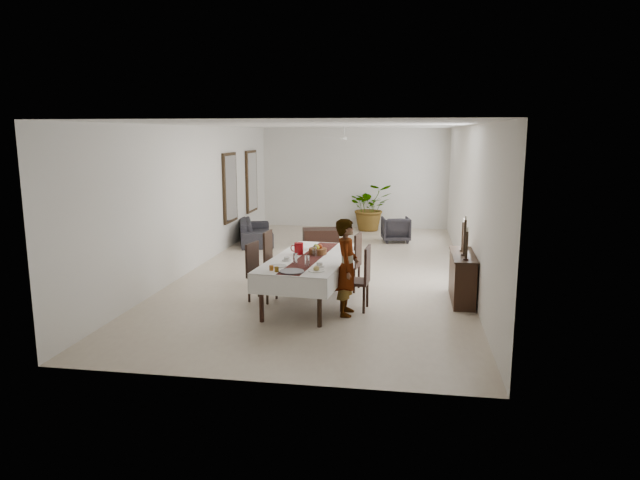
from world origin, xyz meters
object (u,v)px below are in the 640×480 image
Objects in this scene: sofa at (256,231)px; sideboard_body at (462,278)px; dining_table_top at (311,259)px; woman at (347,267)px; red_pitcher at (299,249)px.

sideboard_body is at bearing -150.85° from sofa.
woman is at bearing -34.19° from dining_table_top.
sideboard_body reaches higher than sofa.
dining_table_top is at bearing -36.43° from red_pitcher.
sideboard_body is 7.18m from sofa.
dining_table_top is 0.36m from red_pitcher.
woman reaches higher than dining_table_top.
dining_table_top is 12.00× the size of red_pitcher.
woman is (0.98, -0.79, -0.13)m from red_pitcher.
red_pitcher is at bearing 50.81° from woman.
woman is (0.72, -0.59, 0.02)m from dining_table_top.
sideboard_body is at bearing 16.63° from dining_table_top.
sofa is at bearing 113.37° from red_pitcher.
woman is 2.33m from sideboard_body.
red_pitcher is at bearing -174.38° from sofa.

